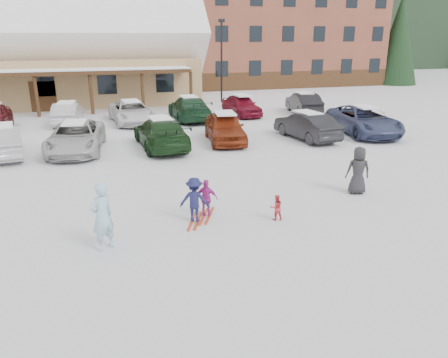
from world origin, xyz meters
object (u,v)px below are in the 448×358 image
object	(u,v)px
parked_car_11	(189,108)
parked_car_4	(225,127)
day_lodge	(18,54)
parked_car_13	(304,103)
parked_car_9	(68,113)
parked_car_12	(241,105)
alpine_hotel	(249,5)
child_magenta	(206,198)
parked_car_5	(307,126)
toddler_red	(276,207)
lamp_post	(222,57)
parked_car_2	(76,137)
parked_car_3	(161,133)
adult_skier	(102,217)
parked_car_1	(3,141)
bystander_dark	(358,170)
parked_car_6	(364,120)
child_navy	(195,200)
parked_car_10	(132,112)

from	to	relation	value
parked_car_11	parked_car_4	bearing A→B (deg)	93.97
day_lodge	parked_car_13	xyz separation A→B (m)	(19.96, -11.15, -3.21)
parked_car_9	parked_car_12	world-z (taller)	parked_car_12
alpine_hotel	child_magenta	distance (m)	41.07
child_magenta	parked_car_5	xyz separation A→B (m)	(7.84, 8.81, 0.13)
parked_car_4	day_lodge	bearing A→B (deg)	131.04
alpine_hotel	toddler_red	size ratio (longest dim) A/B	39.12
alpine_hotel	parked_car_12	distance (m)	23.60
toddler_red	parked_car_9	distance (m)	18.93
parked_car_12	lamp_post	bearing A→B (deg)	81.07
child_magenta	parked_car_4	distance (m)	10.05
parked_car_2	parked_car_3	bearing A→B (deg)	1.08
parked_car_3	parked_car_9	xyz separation A→B (m)	(-4.72, 7.75, -0.06)
toddler_red	adult_skier	bearing A→B (deg)	10.06
parked_car_1	parked_car_4	xyz separation A→B (m)	(10.65, -0.08, 0.04)
day_lodge	parked_car_5	world-z (taller)	day_lodge
lamp_post	bystander_dark	bearing A→B (deg)	-94.04
child_magenta	bystander_dark	xyz separation A→B (m)	(5.64, 0.51, 0.25)
lamp_post	parked_car_6	bearing A→B (deg)	-73.13
parked_car_6	parked_car_3	bearing A→B (deg)	-173.90
parked_car_5	parked_car_6	bearing A→B (deg)	175.93
bystander_dark	child_navy	bearing A→B (deg)	24.18
adult_skier	parked_car_11	world-z (taller)	adult_skier
parked_car_5	parked_car_12	bearing A→B (deg)	-90.42
parked_car_9	parked_car_10	xyz separation A→B (m)	(3.91, -0.73, 0.02)
adult_skier	parked_car_5	distance (m)	14.95
parked_car_4	parked_car_6	distance (m)	8.13
child_navy	bystander_dark	world-z (taller)	bystander_dark
parked_car_4	lamp_post	bearing A→B (deg)	81.79
parked_car_13	adult_skier	bearing A→B (deg)	59.81
parked_car_1	bystander_dark	bearing A→B (deg)	136.12
parked_car_11	bystander_dark	bearing A→B (deg)	99.81
alpine_hotel	parked_car_13	bearing A→B (deg)	-98.88
lamp_post	parked_car_13	world-z (taller)	lamp_post
alpine_hotel	parked_car_10	world-z (taller)	alpine_hotel
parked_car_3	parked_car_11	distance (m)	7.68
day_lodge	lamp_post	size ratio (longest dim) A/B	4.41
parked_car_4	parked_car_10	bearing A→B (deg)	129.75
parked_car_1	parked_car_4	distance (m)	10.65
parked_car_1	parked_car_3	xyz separation A→B (m)	(7.23, -0.43, 0.02)
adult_skier	parked_car_4	distance (m)	12.63
parked_car_6	alpine_hotel	bearing A→B (deg)	90.00
child_magenta	parked_car_6	xyz separation A→B (m)	(11.54, 9.06, 0.18)
bystander_dark	parked_car_6	size ratio (longest dim) A/B	0.30
toddler_red	parked_car_13	size ratio (longest dim) A/B	0.18
parked_car_12	parked_car_4	bearing A→B (deg)	-120.03
parked_car_5	parked_car_4	bearing A→B (deg)	-16.19
parked_car_1	parked_car_9	world-z (taller)	parked_car_1
day_lodge	parked_car_5	bearing A→B (deg)	-48.63
day_lodge	parked_car_11	xyz separation A→B (m)	(11.55, -11.28, -3.17)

